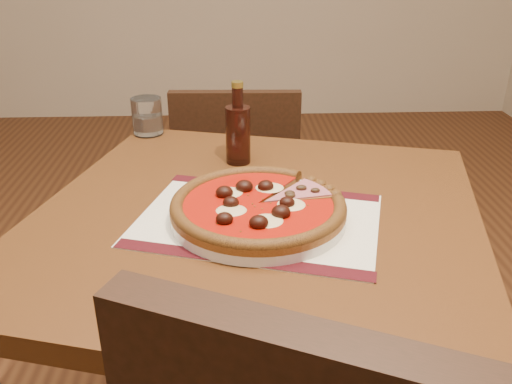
% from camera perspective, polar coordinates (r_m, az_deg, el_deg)
% --- Properties ---
extents(table, '(0.98, 0.98, 0.75)m').
position_cam_1_polar(table, '(1.04, 0.05, -7.00)').
color(table, brown).
rests_on(table, ground).
extents(chair_far, '(0.39, 0.39, 0.81)m').
position_cam_1_polar(chair_far, '(1.77, -2.00, 0.51)').
color(chair_far, black).
rests_on(chair_far, ground).
extents(placemat, '(0.49, 0.40, 0.00)m').
position_cam_1_polar(placemat, '(0.96, 0.23, -2.93)').
color(placemat, white).
rests_on(placemat, table).
extents(plate, '(0.31, 0.31, 0.02)m').
position_cam_1_polar(plate, '(0.96, 0.23, -2.40)').
color(plate, white).
rests_on(plate, placemat).
extents(pizza, '(0.31, 0.31, 0.04)m').
position_cam_1_polar(pizza, '(0.95, 0.21, -1.34)').
color(pizza, '#9C6125').
rests_on(pizza, plate).
extents(ham_slice, '(0.14, 0.11, 0.02)m').
position_cam_1_polar(ham_slice, '(1.01, 4.70, 0.16)').
color(ham_slice, '#9C6125').
rests_on(ham_slice, plate).
extents(water_glass, '(0.09, 0.09, 0.09)m').
position_cam_1_polar(water_glass, '(1.40, -11.38, 7.84)').
color(water_glass, white).
rests_on(water_glass, table).
extents(bottle, '(0.05, 0.05, 0.18)m').
position_cam_1_polar(bottle, '(1.19, -1.90, 6.36)').
color(bottle, black).
rests_on(bottle, table).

